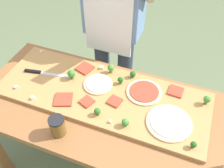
# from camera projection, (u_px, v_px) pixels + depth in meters

# --- Properties ---
(prep_table) EXTENTS (1.58, 0.73, 0.79)m
(prep_table) POSITION_uv_depth(u_px,v_px,m) (106.00, 119.00, 1.56)
(prep_table) COLOR brown
(prep_table) RESTS_ON ground
(cutting_board) EXTENTS (1.28, 0.47, 0.03)m
(cutting_board) POSITION_uv_depth(u_px,v_px,m) (102.00, 94.00, 1.54)
(cutting_board) COLOR #B27F47
(cutting_board) RESTS_ON prep_table
(chefs_knife) EXTENTS (0.31, 0.08, 0.02)m
(chefs_knife) POSITION_uv_depth(u_px,v_px,m) (41.00, 73.00, 1.64)
(chefs_knife) COLOR #B7BABF
(chefs_knife) RESTS_ON cutting_board
(pizza_whole_white_garlic) EXTENTS (0.25, 0.25, 0.02)m
(pizza_whole_white_garlic) POSITION_uv_depth(u_px,v_px,m) (169.00, 122.00, 1.37)
(pizza_whole_white_garlic) COLOR beige
(pizza_whole_white_garlic) RESTS_ON cutting_board
(pizza_whole_cheese_artichoke) EXTENTS (0.18, 0.18, 0.02)m
(pizza_whole_cheese_artichoke) POSITION_uv_depth(u_px,v_px,m) (98.00, 84.00, 1.57)
(pizza_whole_cheese_artichoke) COLOR beige
(pizza_whole_cheese_artichoke) RESTS_ON cutting_board
(pizza_whole_tomato_red) EXTENTS (0.21, 0.21, 0.02)m
(pizza_whole_tomato_red) POSITION_uv_depth(u_px,v_px,m) (144.00, 92.00, 1.52)
(pizza_whole_tomato_red) COLOR beige
(pizza_whole_tomato_red) RESTS_ON cutting_board
(pizza_slice_near_left) EXTENTS (0.09, 0.09, 0.01)m
(pizza_slice_near_left) POSITION_uv_depth(u_px,v_px,m) (115.00, 101.00, 1.47)
(pizza_slice_near_left) COLOR #BC3D28
(pizza_slice_near_left) RESTS_ON cutting_board
(pizza_slice_far_left) EXTENTS (0.13, 0.13, 0.01)m
(pizza_slice_far_left) POSITION_uv_depth(u_px,v_px,m) (63.00, 99.00, 1.48)
(pizza_slice_far_left) COLOR #BC3D28
(pizza_slice_far_left) RESTS_ON cutting_board
(pizza_slice_near_right) EXTENTS (0.09, 0.09, 0.01)m
(pizza_slice_near_right) POSITION_uv_depth(u_px,v_px,m) (87.00, 102.00, 1.47)
(pizza_slice_near_right) COLOR #BC3D28
(pizza_slice_near_right) RESTS_ON cutting_board
(pizza_slice_far_right) EXTENTS (0.12, 0.12, 0.01)m
(pizza_slice_far_right) POSITION_uv_depth(u_px,v_px,m) (85.00, 68.00, 1.67)
(pizza_slice_far_right) COLOR #BC3D28
(pizza_slice_far_right) RESTS_ON cutting_board
(pizza_slice_center) EXTENTS (0.09, 0.09, 0.01)m
(pizza_slice_center) POSITION_uv_depth(u_px,v_px,m) (176.00, 91.00, 1.53)
(pizza_slice_center) COLOR #BC3D28
(pizza_slice_center) RESTS_ON cutting_board
(broccoli_floret_back_left) EXTENTS (0.04, 0.04, 0.05)m
(broccoli_floret_back_left) POSITION_uv_depth(u_px,v_px,m) (97.00, 111.00, 1.39)
(broccoli_floret_back_left) COLOR #366618
(broccoli_floret_back_left) RESTS_ON cutting_board
(broccoli_floret_front_right) EXTENTS (0.03, 0.03, 0.04)m
(broccoli_floret_front_right) POSITION_uv_depth(u_px,v_px,m) (194.00, 145.00, 1.25)
(broccoli_floret_front_right) COLOR #2C5915
(broccoli_floret_front_right) RESTS_ON cutting_board
(broccoli_floret_back_right) EXTENTS (0.04, 0.04, 0.05)m
(broccoli_floret_back_right) POSITION_uv_depth(u_px,v_px,m) (125.00, 122.00, 1.34)
(broccoli_floret_back_right) COLOR #487A23
(broccoli_floret_back_right) RESTS_ON cutting_board
(broccoli_floret_back_mid) EXTENTS (0.04, 0.04, 0.06)m
(broccoli_floret_back_mid) POSITION_uv_depth(u_px,v_px,m) (207.00, 100.00, 1.44)
(broccoli_floret_back_mid) COLOR #487A23
(broccoli_floret_back_mid) RESTS_ON cutting_board
(broccoli_floret_center_left) EXTENTS (0.05, 0.05, 0.07)m
(broccoli_floret_center_left) POSITION_uv_depth(u_px,v_px,m) (71.00, 74.00, 1.58)
(broccoli_floret_center_left) COLOR #3F7220
(broccoli_floret_center_left) RESTS_ON cutting_board
(broccoli_floret_front_mid) EXTENTS (0.04, 0.04, 0.05)m
(broccoli_floret_front_mid) POSITION_uv_depth(u_px,v_px,m) (133.00, 74.00, 1.60)
(broccoli_floret_front_mid) COLOR #2C5915
(broccoli_floret_front_mid) RESTS_ON cutting_board
(broccoli_floret_front_left) EXTENTS (0.04, 0.04, 0.05)m
(broccoli_floret_front_left) POSITION_uv_depth(u_px,v_px,m) (120.00, 80.00, 1.56)
(broccoli_floret_front_left) COLOR #2C5915
(broccoli_floret_front_left) RESTS_ON cutting_board
(broccoli_floret_center_right) EXTENTS (0.04, 0.04, 0.06)m
(broccoli_floret_center_right) POSITION_uv_depth(u_px,v_px,m) (111.00, 68.00, 1.62)
(broccoli_floret_center_right) COLOR #487A23
(broccoli_floret_center_right) RESTS_ON cutting_board
(cheese_crumble_a) EXTENTS (0.02, 0.02, 0.01)m
(cheese_crumble_a) POSITION_uv_depth(u_px,v_px,m) (110.00, 122.00, 1.37)
(cheese_crumble_a) COLOR silver
(cheese_crumble_a) RESTS_ON cutting_board
(cheese_crumble_b) EXTENTS (0.03, 0.03, 0.02)m
(cheese_crumble_b) POSITION_uv_depth(u_px,v_px,m) (102.00, 68.00, 1.67)
(cheese_crumble_b) COLOR silver
(cheese_crumble_b) RESTS_ON cutting_board
(cheese_crumble_c) EXTENTS (0.01, 0.01, 0.01)m
(cheese_crumble_c) POSITION_uv_depth(u_px,v_px,m) (41.00, 52.00, 1.79)
(cheese_crumble_c) COLOR white
(cheese_crumble_c) RESTS_ON cutting_board
(cheese_crumble_d) EXTENTS (0.03, 0.03, 0.02)m
(cheese_crumble_d) POSITION_uv_depth(u_px,v_px,m) (33.00, 98.00, 1.48)
(cheese_crumble_d) COLOR white
(cheese_crumble_d) RESTS_ON cutting_board
(cheese_crumble_e) EXTENTS (0.02, 0.02, 0.02)m
(cheese_crumble_e) POSITION_uv_depth(u_px,v_px,m) (16.00, 87.00, 1.55)
(cheese_crumble_e) COLOR silver
(cheese_crumble_e) RESTS_ON cutting_board
(sauce_jar) EXTENTS (0.08, 0.08, 0.12)m
(sauce_jar) POSITION_uv_depth(u_px,v_px,m) (57.00, 126.00, 1.32)
(sauce_jar) COLOR brown
(sauce_jar) RESTS_ON prep_table
(cook_center) EXTENTS (0.54, 0.39, 1.67)m
(cook_center) POSITION_uv_depth(u_px,v_px,m) (113.00, 20.00, 1.77)
(cook_center) COLOR #333847
(cook_center) RESTS_ON ground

